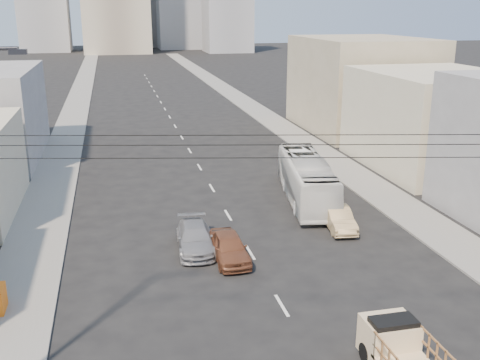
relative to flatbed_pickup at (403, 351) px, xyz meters
name	(u,v)px	position (x,y,z in m)	size (l,w,h in m)	color
sidewalk_left	(78,102)	(-14.48, 67.96, -1.03)	(3.50, 180.00, 0.12)	gray
sidewalk_right	(237,97)	(9.02, 67.96, -1.03)	(3.50, 180.00, 0.12)	gray
lane_dashes	(172,121)	(-2.73, 50.96, -1.09)	(0.15, 104.00, 0.01)	silver
flatbed_pickup	(403,351)	(0.00, 0.00, 0.00)	(1.95, 4.41, 1.90)	beige
city_bus	(307,179)	(3.23, 19.67, 0.46)	(2.61, 11.17, 3.11)	silver
sedan_brown	(229,247)	(-4.06, 11.26, -0.36)	(1.73, 4.31, 1.47)	brown
sedan_tan	(338,218)	(3.37, 14.16, -0.42)	(1.42, 4.07, 1.34)	tan
sedan_grey	(195,238)	(-5.63, 13.01, -0.40)	(1.94, 4.77, 1.38)	gray
overhead_wires	(352,146)	(-2.73, -0.54, 7.87)	(23.01, 5.02, 0.72)	black
bldg_right_mid	(435,120)	(16.77, 25.96, 2.91)	(11.00, 14.00, 8.00)	beige
bldg_right_far	(361,84)	(17.27, 41.96, 3.91)	(12.00, 16.00, 10.00)	tan
midrise_east	(227,6)	(27.27, 162.96, 12.91)	(14.00, 14.00, 28.00)	#97999F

